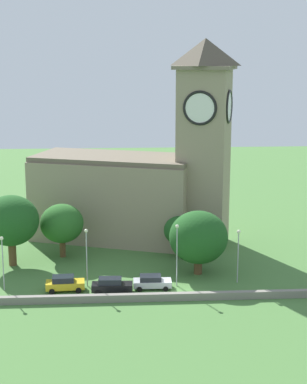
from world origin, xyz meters
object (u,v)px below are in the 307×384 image
church (140,182)px  car_yellow (65,283)px  streetlamp_east_mid (238,247)px  car_black (112,285)px  streetlamp_west_mid (86,248)px  tree_riverside_east (180,231)px  tree_riverside_west (62,224)px  tree_churchyard (198,237)px  car_silver (152,282)px  streetlamp_west_end (2,254)px  streetlamp_central (177,246)px  tree_by_tower (11,221)px

church → car_yellow: church is taller
car_yellow → streetlamp_east_mid: bearing=3.7°
car_yellow → car_black: (5.57, -1.06, 0.02)m
streetlamp_west_mid → tree_riverside_east: bearing=40.3°
tree_riverside_west → tree_churchyard: tree_churchyard is taller
car_silver → streetlamp_east_mid: streetlamp_east_mid is taller
streetlamp_west_end → tree_riverside_east: bearing=26.8°
car_yellow → streetlamp_central: (13.44, 0.77, 4.16)m
car_black → streetlamp_west_end: streetlamp_west_end is taller
church → streetlamp_central: church is taller
church → tree_by_tower: bearing=-148.4°
car_black → streetlamp_west_end: bearing=172.7°
streetlamp_east_mid → tree_churchyard: (-4.42, 3.45, 0.32)m
streetlamp_east_mid → tree_riverside_east: bearing=120.4°
car_black → tree_riverside_east: 16.11m
streetlamp_west_mid → tree_riverside_east: size_ratio=1.25×
car_black → streetlamp_west_mid: streetlamp_west_mid is taller
streetlamp_central → tree_by_tower: tree_by_tower is taller
streetlamp_west_mid → tree_churchyard: (13.97, 3.50, 0.06)m
car_silver → streetlamp_west_mid: 8.81m
car_silver → tree_by_tower: 21.05m
car_yellow → car_silver: bearing=0.6°
car_silver → streetlamp_central: size_ratio=0.60×
streetlamp_west_mid → streetlamp_east_mid: bearing=0.1°
car_black → streetlamp_west_mid: size_ratio=0.67×
car_black → car_silver: (4.81, 1.17, -0.11)m
tree_riverside_west → tree_churchyard: 19.52m
church → streetlamp_east_mid: size_ratio=4.58×
car_black → tree_by_tower: (-13.23, 10.64, 5.18)m
streetlamp_west_end → tree_by_tower: 9.16m
streetlamp_west_mid → tree_riverside_east: (12.31, 10.44, -1.03)m
streetlamp_central → tree_churchyard: (3.14, 4.04, -0.23)m
car_black → streetlamp_central: bearing=13.2°
car_yellow → streetlamp_west_end: 8.08m
car_silver → tree_riverside_west: (-11.67, 12.57, 3.95)m
car_silver → streetlamp_west_end: (-17.61, 0.48, 3.65)m
streetlamp_central → tree_by_tower: size_ratio=0.81×
tree_riverside_east → tree_by_tower: 22.80m
car_yellow → car_black: car_black is taller
car_silver → tree_riverside_west: 17.60m
streetlamp_central → streetlamp_west_end: bearing=-179.5°
streetlamp_central → tree_riverside_west: (-14.72, 11.90, -0.31)m
car_silver → tree_by_tower: tree_by_tower is taller
streetlamp_west_mid → streetlamp_east_mid: size_ratio=1.07×
tree_riverside_west → tree_by_tower: (-6.37, -3.10, 1.35)m
car_black → tree_riverside_west: tree_riverside_west is taller
streetlamp_east_mid → tree_churchyard: bearing=142.0°
streetlamp_central → car_yellow: bearing=-176.7°
tree_riverside_west → streetlamp_west_mid: bearing=-71.1°
car_silver → tree_churchyard: tree_churchyard is taller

